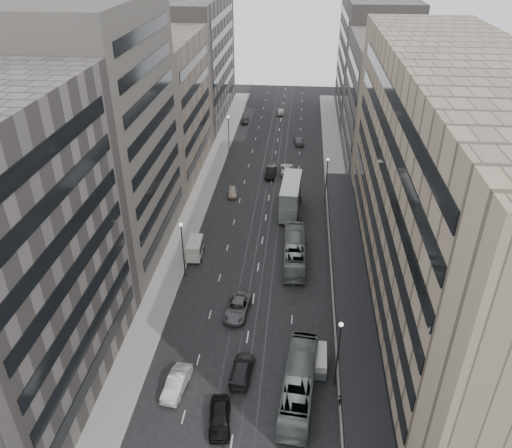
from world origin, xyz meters
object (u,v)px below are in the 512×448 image
(bus_far, at_px, (294,251))
(sedan_0, at_px, (220,418))
(pedestrian, at_px, (342,399))
(bus_near, at_px, (299,384))
(double_decker, at_px, (291,196))
(vw_microbus, at_px, (319,360))
(sedan_2, at_px, (237,308))
(panel_van, at_px, (195,248))
(sedan_1, at_px, (177,383))

(bus_far, relative_size, sedan_0, 2.41)
(pedestrian, bearing_deg, bus_near, -11.05)
(double_decker, height_order, pedestrian, double_decker)
(vw_microbus, relative_size, sedan_0, 0.79)
(bus_near, distance_m, sedan_2, 14.24)
(bus_far, relative_size, double_decker, 1.17)
(bus_near, bearing_deg, bus_far, -82.42)
(panel_van, height_order, sedan_2, panel_van)
(sedan_1, distance_m, sedan_2, 13.14)
(sedan_1, bearing_deg, bus_far, 72.72)
(double_decker, height_order, sedan_1, double_decker)
(pedestrian, bearing_deg, sedan_1, -0.32)
(vw_microbus, bearing_deg, sedan_0, -138.97)
(bus_far, height_order, vw_microbus, bus_far)
(sedan_0, height_order, sedan_2, sedan_0)
(panel_van, relative_size, sedan_2, 0.75)
(vw_microbus, height_order, sedan_2, vw_microbus)
(bus_near, relative_size, pedestrian, 6.64)
(vw_microbus, xyz_separation_m, sedan_0, (-9.38, -7.86, -0.33))
(double_decker, distance_m, vw_microbus, 34.53)
(bus_near, distance_m, pedestrian, 4.38)
(double_decker, xyz_separation_m, sedan_1, (-10.24, -38.37, -2.20))
(sedan_0, relative_size, sedan_1, 1.00)
(double_decker, bearing_deg, vw_microbus, -80.09)
(sedan_1, distance_m, pedestrian, 16.60)
(double_decker, distance_m, sedan_2, 26.77)
(panel_van, relative_size, pedestrian, 2.34)
(bus_near, height_order, double_decker, double_decker)
(sedan_2, distance_m, pedestrian, 17.59)
(double_decker, height_order, panel_van, double_decker)
(panel_van, bearing_deg, vw_microbus, -51.62)
(double_decker, relative_size, sedan_0, 2.07)
(vw_microbus, bearing_deg, panel_van, 132.19)
(bus_near, height_order, sedan_2, bus_near)
(bus_far, relative_size, sedan_2, 2.09)
(sedan_0, bearing_deg, sedan_2, 83.74)
(bus_near, relative_size, double_decker, 1.18)
(panel_van, relative_size, sedan_0, 0.86)
(sedan_2, bearing_deg, sedan_0, -83.20)
(sedan_1, xyz_separation_m, pedestrian, (16.58, -0.67, 0.24))
(bus_far, xyz_separation_m, panel_van, (-14.12, -0.26, -0.22))
(panel_van, distance_m, sedan_1, 24.02)
(vw_microbus, bearing_deg, sedan_1, -162.91)
(vw_microbus, xyz_separation_m, panel_van, (-17.22, 19.71, 0.28))
(pedestrian, bearing_deg, bus_far, -75.97)
(bus_near, height_order, vw_microbus, bus_near)
(bus_far, bearing_deg, vw_microbus, 97.48)
(sedan_2, bearing_deg, bus_near, -51.74)
(bus_far, height_order, sedan_1, bus_far)
(sedan_2, relative_size, pedestrian, 3.14)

